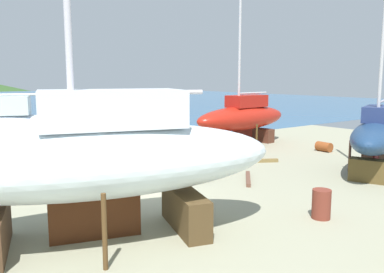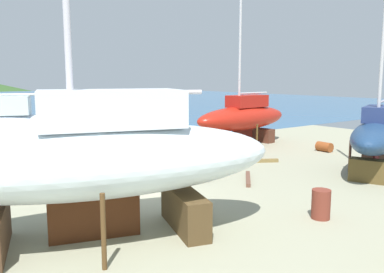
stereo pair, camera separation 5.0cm
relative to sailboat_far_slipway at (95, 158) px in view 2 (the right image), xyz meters
name	(u,v)px [view 2 (the right image)]	position (x,y,z in m)	size (l,w,h in m)	color
ground_plane	(173,208)	(3.21, 0.99, -2.29)	(47.97, 47.97, 0.00)	gray
sailboat_far_slipway	(95,158)	(0.00, 0.00, 0.00)	(10.77, 6.23, 16.40)	#49311F
sailboat_mid_port	(378,136)	(13.42, -0.58, -0.54)	(7.04, 4.39, 10.57)	brown
sailboat_large_starboard	(243,117)	(14.18, 8.93, -0.47)	(8.05, 2.82, 12.91)	brown
barrel_tipped_right	(321,204)	(6.33, -2.66, -1.83)	(0.59, 0.59, 0.93)	brown
barrel_rust_mid	(198,174)	(6.05, 3.28, -1.97)	(0.65, 0.65, 0.90)	#36496F
barrel_tipped_center	(324,147)	(16.41, 4.25, -2.01)	(0.56, 0.56, 0.93)	brown
timber_short_skew	(251,161)	(10.59, 4.63, -2.21)	(2.93, 0.19, 0.18)	olive
timber_short_cross	(248,179)	(7.88, 2.10, -2.22)	(2.31, 0.18, 0.15)	brown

